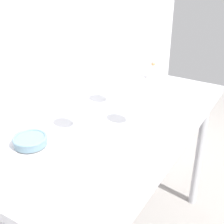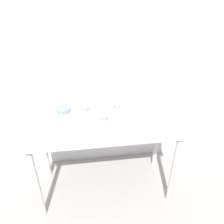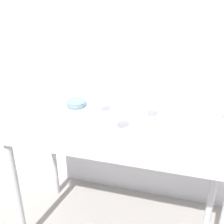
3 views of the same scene
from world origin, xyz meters
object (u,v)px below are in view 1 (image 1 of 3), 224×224
Objects in this scene: tasting_bowl at (30,141)px; decanter_funnel at (153,71)px; wine_glass_far_right at (112,83)px; wine_glass_far_left at (76,108)px; tasting_sheet_upper at (98,161)px; wine_glass_near_center at (135,102)px; tasting_sheet_lower at (151,95)px.

decanter_funnel reaches higher than tasting_bowl.
wine_glass_far_right reaches higher than wine_glass_far_left.
wine_glass_far_left is at bearing 80.33° from tasting_sheet_upper.
tasting_bowl is 0.98× the size of decanter_funnel.
wine_glass_near_center is at bearing 27.91° from tasting_sheet_upper.
tasting_bowl is at bearing 173.52° from decanter_funnel.
tasting_sheet_upper is at bearing -154.97° from wine_glass_far_right.
wine_glass_far_left is 1.07× the size of decanter_funnel.
wine_glass_far_left is 0.28m from tasting_sheet_upper.
wine_glass_far_right is 0.53m from tasting_sheet_upper.
wine_glass_near_center reaches higher than decanter_funnel.
tasting_bowl reaches higher than tasting_sheet_upper.
decanter_funnel is at bearing -6.48° from tasting_bowl.
decanter_funnel is at bearing 37.62° from tasting_sheet_upper.
tasting_sheet_upper is at bearing -178.10° from wine_glass_near_center.
wine_glass_far_right is (0.15, 0.21, 0.00)m from wine_glass_near_center.
tasting_sheet_lower is at bearing -14.35° from wine_glass_far_left.
wine_glass_near_center is 1.06× the size of wine_glass_far_left.
tasting_sheet_lower is 0.28m from decanter_funnel.
wine_glass_far_right is at bearing 51.04° from tasting_sheet_upper.
tasting_sheet_upper and tasting_sheet_lower have the same top height.
wine_glass_far_left is (-0.16, 0.20, -0.01)m from wine_glass_near_center.
tasting_sheet_lower is at bearing 33.04° from tasting_sheet_upper.
decanter_funnel is (0.60, 0.18, -0.07)m from wine_glass_near_center.
wine_glass_far_right is 0.31m from wine_glass_far_left.
wine_glass_near_center is 1.17× the size of tasting_bowl.
wine_glass_near_center is 0.25m from wine_glass_far_right.
wine_glass_far_right reaches higher than wine_glass_near_center.
wine_glass_near_center is at bearing -37.84° from tasting_bowl.
wine_glass_far_right reaches higher than tasting_sheet_lower.
tasting_sheet_lower is (0.67, 0.08, 0.00)m from tasting_sheet_upper.
wine_glass_near_center is at bearing -51.15° from wine_glass_far_left.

